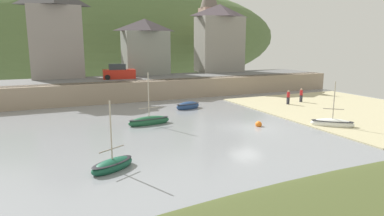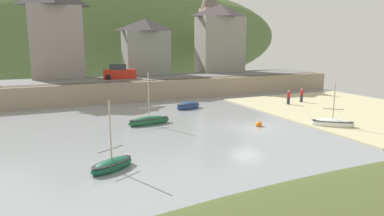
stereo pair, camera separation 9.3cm
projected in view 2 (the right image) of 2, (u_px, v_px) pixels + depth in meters
The scene contains 15 objects.
ground at pixel (351, 158), 20.91m from camera, with size 48.00×41.00×0.61m.
quay_seawall at pixel (174, 87), 44.47m from camera, with size 48.00×9.40×2.40m.
hillside_backdrop at pixel (115, 37), 77.08m from camera, with size 80.00×44.00×23.75m.
waterfront_building_left at pixel (56, 31), 44.71m from camera, with size 6.81×4.55×11.93m.
waterfront_building_centre at pixel (146, 46), 49.87m from camera, with size 6.63×4.42×8.02m.
waterfront_building_right at pixel (220, 38), 54.45m from camera, with size 7.41×4.49×10.56m.
church_with_spire at pixel (210, 20), 57.53m from camera, with size 3.00×3.00×16.02m.
sailboat_nearest_shore at pixel (149, 121), 29.97m from camera, with size 3.91×1.38×4.77m.
sailboat_far_left at pixel (112, 165), 19.36m from camera, with size 3.05×2.44×4.14m.
sailboat_white_hull at pixel (332, 123), 29.04m from camera, with size 3.32×3.05×4.10m.
fishing_boat_green at pixel (188, 106), 37.07m from camera, with size 3.17×1.99×0.99m.
parked_car_near_slipway at pixel (119, 73), 44.49m from camera, with size 4.27×2.16×1.95m.
person_on_slipway at pixel (289, 97), 38.95m from camera, with size 0.34×0.34×1.62m.
person_near_water at pixel (302, 95), 40.45m from camera, with size 0.34×0.34×1.62m.
mooring_buoy at pixel (259, 124), 29.29m from camera, with size 0.56×0.56×0.56m.
Camera 2 is at (-15.52, -23.94, 7.12)m, focal length 31.97 mm.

